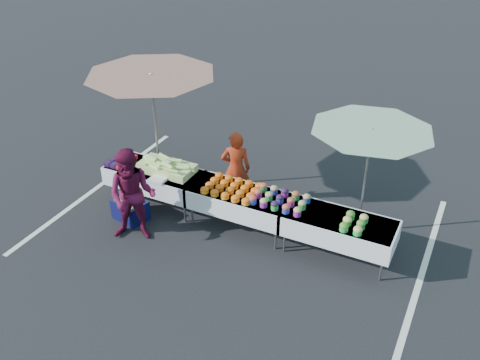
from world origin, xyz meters
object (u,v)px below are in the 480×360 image
at_px(umbrella_right, 371,139).
at_px(umbrella_left, 152,85).
at_px(table_center, 240,200).
at_px(customer, 133,196).
at_px(storage_bin, 130,209).
at_px(vendor, 236,169).
at_px(table_right, 339,227).
at_px(table_left, 155,177).

bearing_deg(umbrella_right, umbrella_left, -175.17).
xyz_separation_m(table_center, customer, (-1.50, -1.06, 0.27)).
bearing_deg(table_center, customer, -144.83).
bearing_deg(storage_bin, umbrella_left, 106.48).
bearing_deg(storage_bin, table_center, 31.05).
xyz_separation_m(customer, umbrella_left, (-0.51, 1.52, 1.37)).
height_order(table_center, vendor, vendor).
xyz_separation_m(table_center, vendor, (-0.43, 0.69, 0.17)).
height_order(table_center, storage_bin, table_center).
height_order(table_right, umbrella_left, umbrella_left).
relative_size(table_left, vendor, 1.23).
height_order(table_right, customer, customer).
bearing_deg(umbrella_left, table_left, -65.51).
distance_m(table_right, customer, 3.48).
distance_m(table_right, storage_bin, 3.81).
xyz_separation_m(table_center, umbrella_right, (1.96, 0.80, 1.28)).
distance_m(customer, umbrella_right, 4.06).
bearing_deg(vendor, table_right, 138.02).
distance_m(umbrella_left, storage_bin, 2.31).
bearing_deg(customer, umbrella_left, 87.04).
bearing_deg(table_left, table_center, 0.00).
relative_size(table_left, table_right, 1.00).
relative_size(table_right, umbrella_right, 0.80).
distance_m(vendor, umbrella_right, 2.63).
distance_m(table_left, table_right, 3.60).
bearing_deg(storage_bin, umbrella_right, 32.90).
bearing_deg(table_left, storage_bin, -101.60).
relative_size(table_center, vendor, 1.23).
xyz_separation_m(customer, storage_bin, (-0.43, 0.41, -0.65)).
height_order(table_left, table_right, same).
xyz_separation_m(table_right, umbrella_left, (-3.81, 0.46, 1.64)).
distance_m(table_center, umbrella_right, 2.47).
bearing_deg(vendor, umbrella_right, 157.87).
relative_size(table_center, umbrella_right, 0.80).
bearing_deg(umbrella_right, table_left, -167.98).
bearing_deg(table_right, storage_bin, -170.12).
relative_size(umbrella_left, storage_bin, 3.95).
height_order(table_center, customer, customer).
relative_size(table_center, customer, 1.08).
distance_m(table_left, vendor, 1.55).
distance_m(table_left, table_center, 1.80).
height_order(umbrella_left, storage_bin, umbrella_left).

